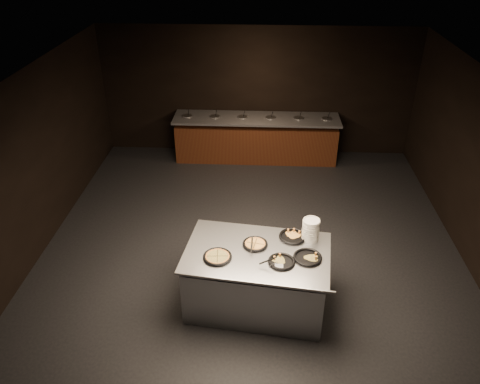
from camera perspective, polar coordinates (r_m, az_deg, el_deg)
The scene contains 11 objects.
room at distance 7.10m, azimuth 1.46°, elevation 1.71°, with size 7.02×8.02×2.92m.
salad_bar at distance 10.73m, azimuth 1.98°, elevation 6.23°, with size 3.70×0.83×1.18m.
serving_counter at distance 6.73m, azimuth 2.03°, elevation -10.60°, with size 2.10×1.49×0.95m.
plate_stack at distance 6.63m, azimuth 8.62°, elevation -4.57°, with size 0.24×0.24×0.32m, color silver.
pan_veggie_whole at distance 6.31m, azimuth -2.77°, elevation -7.87°, with size 0.39×0.39×0.04m.
pan_cheese_whole at distance 6.52m, azimuth 1.86°, elevation -6.34°, with size 0.35×0.35×0.04m.
pan_cheese_slices_a at distance 6.71m, azimuth 6.44°, elevation -5.39°, with size 0.39×0.39×0.04m.
pan_cheese_slices_b at distance 6.25m, azimuth 5.08°, elevation -8.44°, with size 0.36×0.36×0.04m.
pan_veggie_slices at distance 6.35m, azimuth 8.25°, elevation -7.88°, with size 0.39×0.39×0.04m.
server_left at distance 6.41m, azimuth 1.48°, elevation -6.42°, with size 0.10×0.33×0.16m.
server_right at distance 6.13m, azimuth 3.75°, elevation -8.58°, with size 0.31×0.09×0.15m.
Camera 1 is at (0.14, -6.20, 4.91)m, focal length 35.00 mm.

